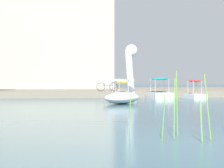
{
  "coord_description": "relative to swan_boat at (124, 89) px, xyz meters",
  "views": [
    {
      "loc": [
        -2.73,
        -7.35,
        1.23
      ],
      "look_at": [
        0.12,
        18.73,
        1.12
      ],
      "focal_mm": 61.44,
      "sensor_mm": 36.0,
      "label": 1
    }
  ],
  "objects": [
    {
      "name": "bicycle_parked",
      "position": [
        -0.12,
        9.02,
        0.02
      ],
      "size": [
        1.75,
        0.16,
        0.71
      ],
      "color": "black",
      "rests_on": "shore_bank_far"
    },
    {
      "name": "ground_plane",
      "position": [
        -0.38,
        -14.63,
        -0.84
      ],
      "size": [
        411.23,
        411.23,
        0.0
      ],
      "primitive_type": "plane",
      "color": "#385966"
    },
    {
      "name": "pedal_boat_teal",
      "position": [
        3.65,
        6.58,
        -0.37
      ],
      "size": [
        1.67,
        2.46,
        1.6
      ],
      "color": "white",
      "rests_on": "ground_plane"
    },
    {
      "name": "apartment_block",
      "position": [
        -7.23,
        24.82,
        6.11
      ],
      "size": [
        17.93,
        11.56,
        12.89
      ],
      "primitive_type": "cube",
      "rotation": [
        0.0,
        0.0,
        0.06
      ],
      "color": "#B2A893",
      "rests_on": "shore_bank_far"
    },
    {
      "name": "shore_bank_far",
      "position": [
        -0.38,
        20.58,
        -0.59
      ],
      "size": [
        138.04,
        25.31,
        0.51
      ],
      "primitive_type": "cube",
      "color": "slate",
      "rests_on": "ground_plane"
    },
    {
      "name": "pedal_boat_yellow",
      "position": [
        0.84,
        6.49,
        -0.46
      ],
      "size": [
        1.71,
        2.36,
        1.36
      ],
      "color": "white",
      "rests_on": "ground_plane"
    },
    {
      "name": "pedal_boat_red",
      "position": [
        6.29,
        6.22,
        -0.43
      ],
      "size": [
        1.4,
        2.12,
        1.44
      ],
      "color": "white",
      "rests_on": "ground_plane"
    },
    {
      "name": "swan_boat",
      "position": [
        0.0,
        0.0,
        0.0
      ],
      "size": [
        3.03,
        3.27,
        3.5
      ],
      "color": "white",
      "rests_on": "ground_plane"
    }
  ]
}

